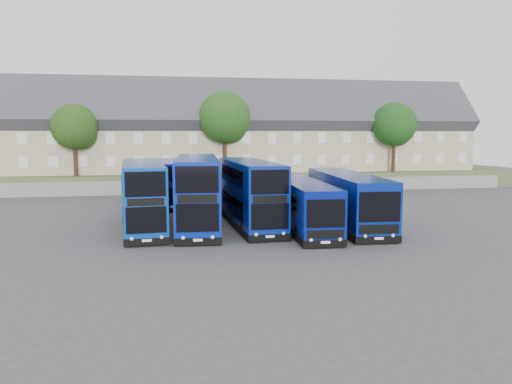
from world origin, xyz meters
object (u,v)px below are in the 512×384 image
object	(u,v)px
dd_front_mid	(197,193)
tree_west	(76,129)
tree_mid	(226,120)
tree_far	(414,124)
dd_front_left	(143,197)
tree_east	(395,126)
coach_east_a	(303,206)

from	to	relation	value
dd_front_mid	tree_west	world-z (taller)	tree_west
tree_mid	tree_far	xyz separation A→B (m)	(26.00, 6.50, -0.34)
tree_west	tree_far	xyz separation A→B (m)	(42.00, 7.00, 0.68)
dd_front_mid	tree_mid	size ratio (longest dim) A/B	1.35
dd_front_left	tree_far	world-z (taller)	tree_far
dd_front_left	tree_east	size ratio (longest dim) A/B	1.43
dd_front_mid	tree_east	size ratio (longest dim) A/B	1.52
dd_front_left	tree_mid	world-z (taller)	tree_mid
tree_far	coach_east_a	bearing A→B (deg)	-128.11
dd_front_left	tree_far	bearing A→B (deg)	34.70
tree_west	tree_east	bearing A→B (deg)	0.00
tree_east	coach_east_a	bearing A→B (deg)	-127.31
tree_far	dd_front_left	bearing A→B (deg)	-140.77
tree_mid	tree_east	xyz separation A→B (m)	(20.00, -0.50, -0.68)
dd_front_mid	coach_east_a	size ratio (longest dim) A/B	1.01
tree_east	tree_far	xyz separation A→B (m)	(6.00, 7.00, 0.34)
tree_mid	dd_front_left	bearing A→B (deg)	-110.82
tree_east	dd_front_mid	bearing A→B (deg)	-139.48
dd_front_left	tree_mid	bearing A→B (deg)	64.65
tree_mid	tree_east	world-z (taller)	tree_mid
tree_west	tree_far	size ratio (longest dim) A/B	0.88
coach_east_a	tree_west	xyz separation A→B (m)	(-18.67, 22.75, 5.42)
tree_mid	tree_east	distance (m)	20.02
dd_front_mid	tree_west	distance (m)	24.32
dd_front_mid	tree_mid	bearing A→B (deg)	81.39
dd_front_left	coach_east_a	size ratio (longest dim) A/B	0.95
dd_front_mid	coach_east_a	world-z (taller)	dd_front_mid
coach_east_a	tree_west	distance (m)	29.92
dd_front_left	coach_east_a	xyz separation A→B (m)	(10.79, -1.88, -0.62)
coach_east_a	tree_far	world-z (taller)	tree_far
tree_mid	tree_far	world-z (taller)	tree_mid
tree_mid	tree_east	size ratio (longest dim) A/B	1.12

